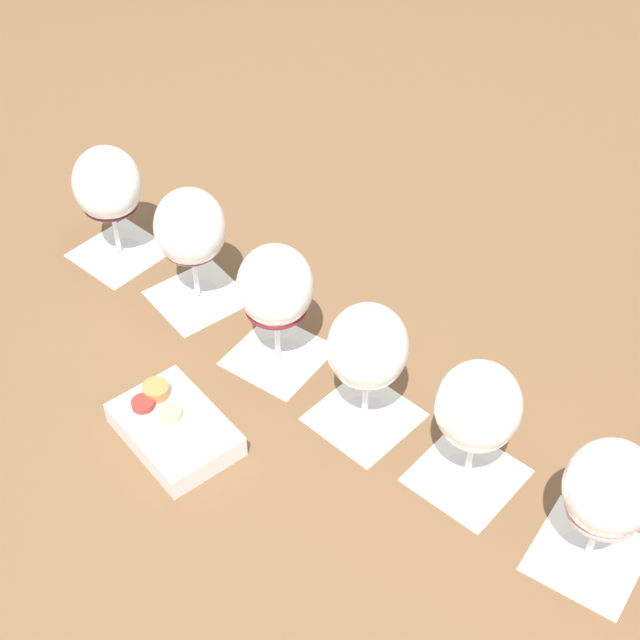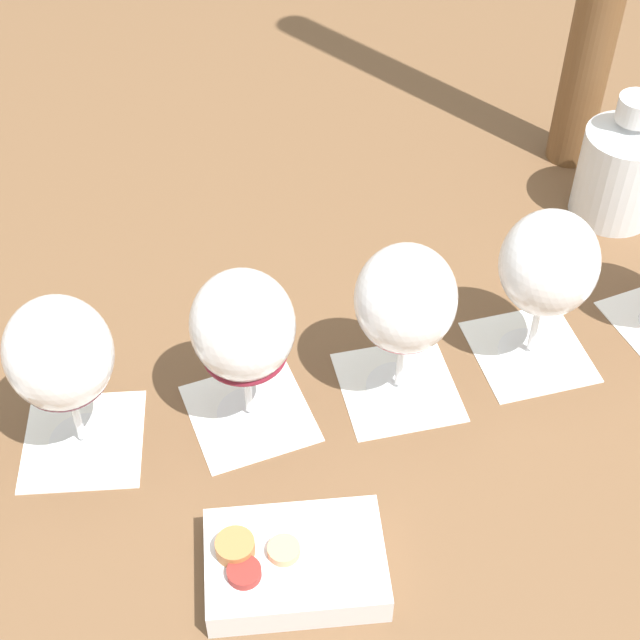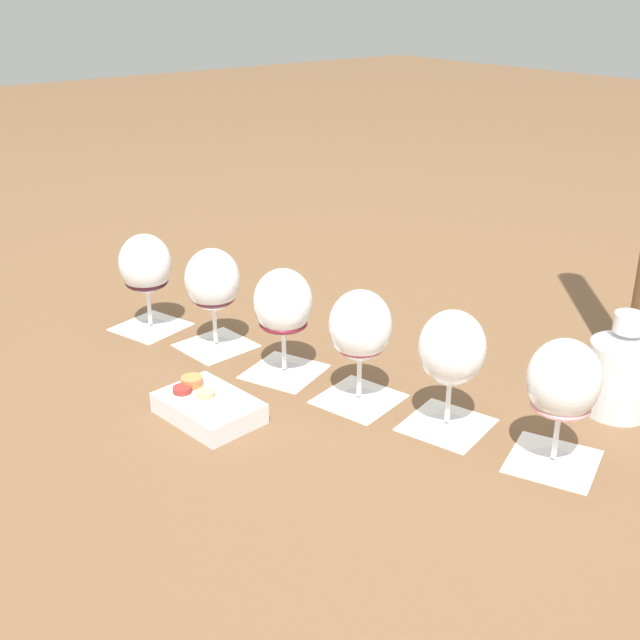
{
  "view_description": "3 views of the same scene",
  "coord_description": "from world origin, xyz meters",
  "views": [
    {
      "loc": [
        -0.68,
        0.44,
        0.9
      ],
      "look_at": [
        -0.0,
        0.0,
        0.11
      ],
      "focal_mm": 55.0,
      "sensor_mm": 36.0,
      "label": 1
    },
    {
      "loc": [
        -0.01,
        0.61,
        0.73
      ],
      "look_at": [
        -0.0,
        0.0,
        0.11
      ],
      "focal_mm": 55.0,
      "sensor_mm": 36.0,
      "label": 2
    },
    {
      "loc": [
        -0.87,
        0.69,
        0.59
      ],
      "look_at": [
        -0.0,
        0.0,
        0.11
      ],
      "focal_mm": 45.0,
      "sensor_mm": 36.0,
      "label": 3
    }
  ],
  "objects": [
    {
      "name": "ground_plane",
      "position": [
        0.0,
        0.0,
        0.0
      ],
      "size": [
        8.0,
        8.0,
        0.0
      ],
      "primitive_type": "plane",
      "color": "brown"
    },
    {
      "name": "tasting_card_0",
      "position": [
        -0.36,
        -0.1,
        0.0
      ],
      "size": [
        0.15,
        0.15,
        0.0
      ],
      "color": "white",
      "rests_on": "ground_plane"
    },
    {
      "name": "tasting_card_1",
      "position": [
        -0.21,
        -0.06,
        0.0
      ],
      "size": [
        0.14,
        0.14,
        0.0
      ],
      "color": "white",
      "rests_on": "ground_plane"
    },
    {
      "name": "tasting_card_2",
      "position": [
        -0.08,
        -0.01,
        0.0
      ],
      "size": [
        0.13,
        0.14,
        0.0
      ],
      "color": "white",
      "rests_on": "ground_plane"
    },
    {
      "name": "tasting_card_3",
      "position": [
        0.07,
        0.02,
        0.0
      ],
      "size": [
        0.14,
        0.15,
        0.0
      ],
      "color": "white",
      "rests_on": "ground_plane"
    },
    {
      "name": "tasting_card_4",
      "position": [
        0.22,
        0.05,
        0.0
      ],
      "size": [
        0.12,
        0.12,
        0.0
      ],
      "color": "white",
      "rests_on": "ground_plane"
    },
    {
      "name": "tasting_card_5",
      "position": [
        0.36,
        0.1,
        0.0
      ],
      "size": [
        0.14,
        0.14,
        0.0
      ],
      "color": "white",
      "rests_on": "ground_plane"
    },
    {
      "name": "wine_glass_0",
      "position": [
        -0.36,
        -0.1,
        0.12
      ],
      "size": [
        0.09,
        0.09,
        0.17
      ],
      "color": "white",
      "rests_on": "tasting_card_0"
    },
    {
      "name": "wine_glass_1",
      "position": [
        -0.21,
        -0.06,
        0.11
      ],
      "size": [
        0.09,
        0.09,
        0.17
      ],
      "color": "white",
      "rests_on": "tasting_card_1"
    },
    {
      "name": "wine_glass_2",
      "position": [
        -0.08,
        -0.01,
        0.11
      ],
      "size": [
        0.09,
        0.09,
        0.17
      ],
      "color": "white",
      "rests_on": "tasting_card_2"
    },
    {
      "name": "wine_glass_3",
      "position": [
        0.07,
        0.02,
        0.11
      ],
      "size": [
        0.09,
        0.09,
        0.17
      ],
      "color": "white",
      "rests_on": "tasting_card_3"
    },
    {
      "name": "wine_glass_4",
      "position": [
        0.22,
        0.05,
        0.11
      ],
      "size": [
        0.09,
        0.09,
        0.17
      ],
      "color": "white",
      "rests_on": "tasting_card_4"
    },
    {
      "name": "wine_glass_5",
      "position": [
        0.36,
        0.1,
        0.11
      ],
      "size": [
        0.09,
        0.09,
        0.17
      ],
      "color": "white",
      "rests_on": "tasting_card_5"
    },
    {
      "name": "ceramic_vase",
      "position": [
        -0.34,
        -0.28,
        0.07
      ],
      "size": [
        0.1,
        0.1,
        0.15
      ],
      "color": "silver",
      "rests_on": "ground_plane"
    },
    {
      "name": "snack_dish",
      "position": [
        0.02,
        0.19,
        0.02
      ],
      "size": [
        0.16,
        0.12,
        0.04
      ],
      "color": "silver",
      "rests_on": "ground_plane"
    }
  ]
}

